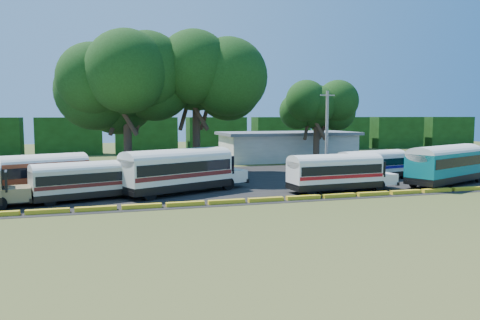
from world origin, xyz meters
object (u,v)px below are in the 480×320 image
object	(u,v)px
bus_red	(34,173)
tree_west	(126,80)
bus_cream_west	(86,179)
bus_white_red	(337,170)
bus_teal	(447,162)

from	to	relation	value
bus_red	tree_west	bearing A→B (deg)	28.15
bus_cream_west	bus_red	bearing A→B (deg)	127.35
bus_red	bus_white_red	bearing A→B (deg)	-31.77
tree_west	bus_cream_west	bearing A→B (deg)	-107.56
bus_white_red	tree_west	world-z (taller)	tree_west
bus_red	bus_white_red	distance (m)	24.19
bus_red	bus_teal	bearing A→B (deg)	-27.64
bus_teal	bus_cream_west	bearing A→B (deg)	154.71
bus_white_red	tree_west	distance (m)	22.42
bus_red	bus_teal	distance (m)	35.27
bus_teal	tree_west	world-z (taller)	tree_west
bus_red	tree_west	xyz separation A→B (m)	(7.58, 8.81, 7.91)
bus_cream_west	bus_teal	xyz separation A→B (m)	(31.15, -1.17, 0.44)
bus_cream_west	tree_west	size ratio (longest dim) A/B	0.67
bus_cream_west	bus_teal	world-z (taller)	bus_teal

